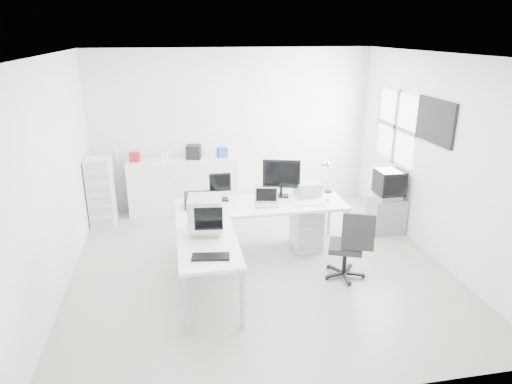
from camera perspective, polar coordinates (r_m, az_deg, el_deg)
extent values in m
cube|color=beige|center=(6.41, 0.33, -9.05)|extent=(5.00, 5.00, 0.01)
cube|color=white|center=(5.64, 0.39, 16.82)|extent=(5.00, 5.00, 0.01)
cube|color=white|center=(8.27, -2.94, 7.88)|extent=(5.00, 0.02, 2.80)
cube|color=white|center=(5.95, -24.02, 1.53)|extent=(0.02, 5.00, 2.80)
cube|color=white|center=(6.78, 21.62, 3.92)|extent=(0.02, 5.00, 2.80)
cube|color=white|center=(6.84, 6.33, -4.46)|extent=(0.40, 0.50, 0.60)
cube|color=black|center=(6.43, -6.98, -0.99)|extent=(0.45, 0.35, 0.16)
cube|color=white|center=(6.47, 6.56, -1.48)|extent=(0.46, 0.15, 0.02)
sphere|color=white|center=(6.60, 8.93, -0.97)|extent=(0.06, 0.06, 0.06)
cube|color=#AAAAAA|center=(6.80, 6.50, 0.38)|extent=(0.37, 0.33, 0.20)
cube|color=black|center=(4.99, -5.68, -8.06)|extent=(0.43, 0.22, 0.03)
cube|color=gray|center=(7.60, 15.94, -2.75)|extent=(0.52, 0.42, 0.57)
cube|color=white|center=(8.19, -9.01, 0.86)|extent=(1.91, 0.48, 0.96)
cube|color=maroon|center=(8.06, -14.92, 4.26)|extent=(0.18, 0.16, 0.16)
cube|color=white|center=(8.03, -11.36, 4.43)|extent=(0.14, 0.12, 0.14)
cube|color=black|center=(8.03, -7.80, 5.00)|extent=(0.29, 0.27, 0.24)
cube|color=#1746A4|center=(8.07, -4.24, 4.94)|extent=(0.19, 0.18, 0.17)
cylinder|color=white|center=(8.12, -17.03, 4.40)|extent=(0.07, 0.07, 0.22)
cube|color=white|center=(7.91, -18.78, 0.02)|extent=(0.39, 0.47, 1.13)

